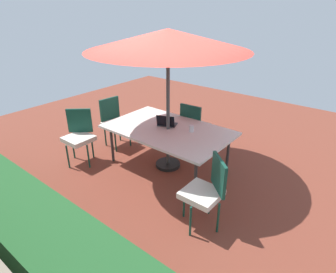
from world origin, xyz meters
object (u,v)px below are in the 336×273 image
(dining_table, at_px, (168,131))
(patio_umbrella, at_px, (168,41))
(chair_northeast, at_px, (79,134))
(laptop, at_px, (167,123))
(cup, at_px, (191,128))
(chair_east, at_px, (115,120))
(chair_south, at_px, (194,124))
(chair_northwest, at_px, (206,189))

(dining_table, distance_m, patio_umbrella, 1.48)
(chair_northeast, relative_size, laptop, 2.52)
(patio_umbrella, bearing_deg, cup, -157.74)
(laptop, distance_m, cup, 0.48)
(chair_northeast, distance_m, laptop, 1.60)
(dining_table, distance_m, chair_northeast, 1.62)
(chair_east, bearing_deg, laptop, -78.60)
(dining_table, bearing_deg, chair_northeast, 32.29)
(patio_umbrella, xyz_separation_m, chair_south, (0.00, -0.81, -1.63))
(cup, bearing_deg, dining_table, 22.26)
(laptop, relative_size, cup, 3.44)
(chair_northeast, height_order, chair_northwest, same)
(cup, bearing_deg, laptop, 7.63)
(chair_east, height_order, chair_northwest, same)
(dining_table, height_order, patio_umbrella, patio_umbrella)
(chair_east, relative_size, cup, 8.67)
(cup, bearing_deg, chair_northeast, 30.28)
(chair_south, relative_size, laptop, 2.52)
(chair_northeast, height_order, chair_south, same)
(dining_table, xyz_separation_m, chair_northeast, (1.36, 0.86, -0.14))
(dining_table, xyz_separation_m, cup, (-0.38, -0.15, 0.10))
(chair_northeast, relative_size, chair_east, 1.00)
(chair_northeast, distance_m, chair_northwest, 2.67)
(chair_northwest, height_order, cup, chair_northwest)
(laptop, xyz_separation_m, cup, (-0.48, -0.06, 0.01))
(chair_east, bearing_deg, chair_northwest, -100.59)
(chair_south, bearing_deg, laptop, 78.36)
(patio_umbrella, relative_size, chair_east, 2.58)
(dining_table, distance_m, cup, 0.42)
(dining_table, relative_size, cup, 18.82)
(dining_table, bearing_deg, laptop, -41.14)
(patio_umbrella, distance_m, chair_east, 2.13)
(chair_northeast, distance_m, cup, 2.03)
(patio_umbrella, distance_m, laptop, 1.40)
(chair_northeast, height_order, laptop, chair_northeast)
(chair_northwest, distance_m, chair_south, 2.12)
(patio_umbrella, bearing_deg, chair_east, 0.34)
(patio_umbrella, xyz_separation_m, chair_east, (1.37, 0.01, -1.63))
(patio_umbrella, xyz_separation_m, chair_northwest, (-1.31, 0.86, -1.63))
(dining_table, bearing_deg, chair_northwest, 146.81)
(dining_table, relative_size, laptop, 5.47)
(chair_northwest, bearing_deg, patio_umbrella, -171.79)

